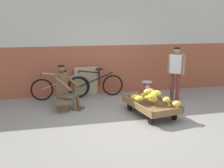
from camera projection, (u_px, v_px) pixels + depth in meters
The scene contains 13 objects.
ground_plane at pixel (132, 124), 5.71m from camera, with size 80.00×80.00×0.00m, color gray.
back_wall at pixel (106, 42), 7.96m from camera, with size 16.00×0.30×3.17m.
banana_cart at pixel (151, 105), 6.20m from camera, with size 1.08×1.57×0.36m.
banana_pile at pixel (151, 96), 6.17m from camera, with size 1.01×1.45×0.27m.
low_bench at pixel (63, 100), 6.76m from camera, with size 0.37×1.12×0.27m.
vendor_seated at pixel (65, 87), 6.65m from camera, with size 0.74×0.67×1.14m.
plastic_crate at pixel (146, 97), 7.21m from camera, with size 0.36×0.28×0.30m.
weighing_scale at pixel (147, 87), 7.14m from camera, with size 0.30×0.30×0.29m.
bicycle_near_left at pixel (60, 87), 7.45m from camera, with size 1.66×0.48×0.86m.
bicycle_far_left at pixel (96, 85), 7.75m from camera, with size 1.66×0.48×0.86m.
sign_board at pixel (86, 81), 7.87m from camera, with size 0.70×0.19×0.89m.
customer_adult at pixel (176, 68), 7.18m from camera, with size 0.38×0.37×1.53m.
shopping_bag at pixel (153, 102), 6.89m from camera, with size 0.18×0.12×0.24m, color #D13D4C.
Camera 1 is at (-1.63, -5.10, 2.20)m, focal length 41.29 mm.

